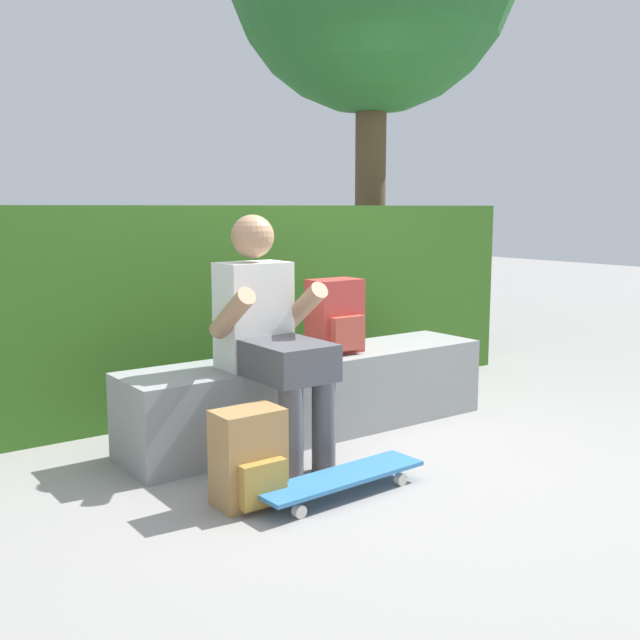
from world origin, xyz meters
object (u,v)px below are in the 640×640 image
object	(u,v)px
bench_main	(313,394)
person_skater	(269,330)
backpack_on_bench	(336,317)
backpack_on_ground	(249,459)
skateboard_near_person	(341,478)

from	to	relation	value
bench_main	person_skater	world-z (taller)	person_skater
person_skater	backpack_on_bench	world-z (taller)	person_skater
bench_main	backpack_on_ground	world-z (taller)	bench_main
skateboard_near_person	backpack_on_bench	bearing A→B (deg)	54.08
person_skater	bench_main	bearing A→B (deg)	27.40
backpack_on_ground	person_skater	bearing A→B (deg)	49.33
person_skater	skateboard_near_person	size ratio (longest dim) A/B	1.46
person_skater	skateboard_near_person	xyz separation A→B (m)	(-0.02, -0.59, -0.56)
person_skater	backpack_on_ground	xyz separation A→B (m)	(-0.38, -0.44, -0.44)
bench_main	person_skater	bearing A→B (deg)	-152.60
skateboard_near_person	backpack_on_ground	size ratio (longest dim) A/B	2.02
person_skater	skateboard_near_person	distance (m)	0.81
bench_main	skateboard_near_person	xyz separation A→B (m)	(-0.43, -0.80, -0.14)
skateboard_near_person	person_skater	bearing A→B (deg)	88.18
backpack_on_bench	backpack_on_ground	size ratio (longest dim) A/B	1.00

